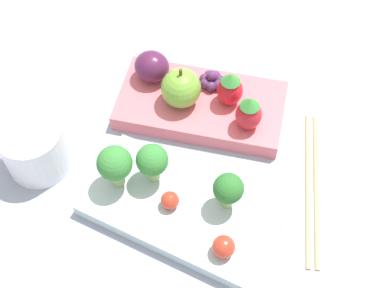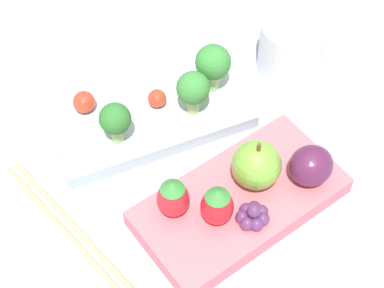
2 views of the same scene
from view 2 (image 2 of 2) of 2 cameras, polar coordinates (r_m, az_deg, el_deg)
name	(u,v)px [view 2 (image 2 of 2)]	position (r m, az deg, el deg)	size (l,w,h in m)	color
ground_plane	(192,163)	(0.70, -0.02, -1.70)	(4.00, 4.00, 0.00)	#939EB2
bento_box_savoury	(149,116)	(0.73, -3.86, 2.52)	(0.23, 0.14, 0.02)	silver
bento_box_fruit	(240,202)	(0.66, 4.28, -5.15)	(0.22, 0.13, 0.02)	#DB6670
broccoli_floret_0	(213,64)	(0.72, 1.88, 7.15)	(0.04, 0.04, 0.06)	#93B770
broccoli_floret_1	(115,120)	(0.68, -6.84, 2.15)	(0.03, 0.03, 0.05)	#93B770
broccoli_floret_2	(193,89)	(0.70, 0.10, 4.89)	(0.04, 0.04, 0.06)	#93B770
cherry_tomato_0	(160,97)	(0.72, -2.85, 4.18)	(0.02, 0.02, 0.02)	red
cherry_tomato_1	(84,102)	(0.72, -9.58, 3.70)	(0.03, 0.03, 0.03)	red
apple	(256,165)	(0.64, 5.75, -1.87)	(0.05, 0.05, 0.06)	#70A838
strawberry_0	(217,205)	(0.62, 2.25, -5.45)	(0.03, 0.03, 0.05)	red
strawberry_1	(173,197)	(0.62, -1.71, -4.76)	(0.03, 0.03, 0.05)	red
plum	(311,166)	(0.66, 10.53, -1.90)	(0.05, 0.04, 0.04)	#511E42
grape_cluster	(253,215)	(0.63, 5.47, -6.34)	(0.03, 0.03, 0.02)	#562D5B
drinking_cup	(291,46)	(0.78, 8.81, 8.58)	(0.08, 0.08, 0.07)	white
chopsticks_pair	(69,227)	(0.67, -10.88, -7.27)	(0.06, 0.21, 0.01)	tan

